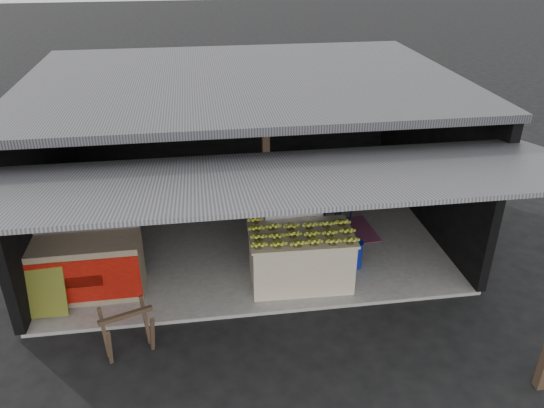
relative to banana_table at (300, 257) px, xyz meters
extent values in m
plane|color=black|center=(-0.69, -0.72, -0.52)|extent=(80.00, 80.00, 0.00)
cube|color=gray|center=(-0.69, 1.78, -0.49)|extent=(7.00, 5.00, 0.06)
cube|color=black|center=(-0.69, 4.28, 0.99)|extent=(7.00, 0.15, 2.90)
cube|color=black|center=(-4.19, 1.78, 0.99)|extent=(0.15, 5.00, 2.90)
cube|color=black|center=(2.81, 1.78, 0.99)|extent=(0.15, 5.00, 2.90)
cube|color=#232326|center=(-0.69, 1.78, 2.44)|extent=(7.20, 5.20, 0.12)
cube|color=#232326|center=(-0.69, -1.67, 2.21)|extent=(7.40, 2.47, 0.48)
cube|color=#483424|center=(-0.39, 1.18, 0.97)|extent=(0.12, 0.12, 2.85)
cube|color=beige|center=(0.00, 0.00, -0.02)|extent=(1.61, 1.00, 0.87)
cube|color=beige|center=(0.00, 0.00, 0.43)|extent=(1.68, 1.06, 0.04)
cube|color=white|center=(-0.04, 0.84, 0.09)|extent=(1.04, 0.73, 1.10)
cube|color=navy|center=(-0.04, 0.50, 0.15)|extent=(0.77, 0.08, 0.33)
cube|color=#B21414|center=(-0.04, 0.50, -0.24)|extent=(0.49, 0.05, 0.11)
cube|color=#998466|center=(-3.34, 0.18, 0.02)|extent=(1.69, 0.75, 0.95)
cube|color=#B7160C|center=(-3.34, -0.20, 0.02)|extent=(1.68, 0.04, 0.74)
cube|color=white|center=(-3.34, -0.21, 0.02)|extent=(0.57, 0.02, 0.19)
cube|color=#171E46|center=(-3.34, 0.49, 0.88)|extent=(1.68, 0.07, 0.79)
cube|color=black|center=(-3.88, -0.28, -0.01)|extent=(0.59, 0.25, 0.88)
cube|color=#483424|center=(-2.82, -1.51, -0.16)|extent=(0.14, 0.27, 0.69)
cube|color=#483424|center=(-2.28, -1.32, -0.16)|extent=(0.14, 0.27, 0.69)
cube|color=#483424|center=(-2.93, -1.19, -0.16)|extent=(0.14, 0.27, 0.69)
cube|color=#483424|center=(-2.39, -1.00, -0.16)|extent=(0.14, 0.27, 0.69)
cube|color=#483424|center=(-2.61, -1.25, 0.15)|extent=(0.70, 0.29, 0.06)
cylinder|color=#0D1F99|center=(0.98, 0.29, -0.24)|extent=(0.30, 0.30, 0.44)
cylinder|color=#0A173A|center=(0.98, 1.57, -0.23)|extent=(0.03, 0.03, 0.46)
cylinder|color=#0A173A|center=(1.33, 1.68, -0.23)|extent=(0.03, 0.03, 0.46)
cylinder|color=#0A173A|center=(0.87, 1.91, -0.23)|extent=(0.03, 0.03, 0.46)
cylinder|color=#0A173A|center=(1.22, 2.02, -0.23)|extent=(0.03, 0.03, 0.46)
cube|color=#0A173A|center=(1.10, 1.79, 0.00)|extent=(0.55, 0.55, 0.04)
cube|color=#0A173A|center=(1.04, 1.98, 0.24)|extent=(0.43, 0.17, 0.47)
cube|color=maroon|center=(0.96, 1.43, -0.45)|extent=(1.57, 1.10, 0.01)
cube|color=black|center=(-1.49, 4.18, 1.39)|extent=(0.32, 0.03, 0.42)
cube|color=#4C4C59|center=(-1.49, 4.16, 1.39)|extent=(0.26, 0.02, 0.34)
cube|color=black|center=(-0.89, 4.18, 1.41)|extent=(0.32, 0.03, 0.42)
cube|color=#4C4C59|center=(-0.89, 4.16, 1.41)|extent=(0.26, 0.02, 0.34)
cube|color=black|center=(-0.19, 4.18, 1.43)|extent=(0.32, 0.03, 0.42)
cube|color=#4C4C59|center=(-0.19, 4.16, 1.43)|extent=(0.26, 0.02, 0.34)
camera|label=1|loc=(-1.49, -7.00, 4.70)|focal=35.00mm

